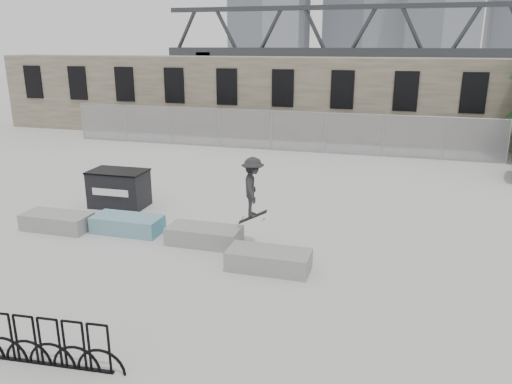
# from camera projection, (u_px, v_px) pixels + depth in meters

# --- Properties ---
(ground) EXTENTS (120.00, 120.00, 0.00)m
(ground) POSITION_uv_depth(u_px,v_px,m) (161.00, 238.00, 14.00)
(ground) COLOR beige
(ground) RESTS_ON ground
(stone_wall) EXTENTS (36.00, 2.58, 4.50)m
(stone_wall) POSITION_uv_depth(u_px,v_px,m) (288.00, 98.00, 28.30)
(stone_wall) COLOR #69604D
(stone_wall) RESTS_ON ground
(chainlink_fence) EXTENTS (22.06, 0.06, 2.02)m
(chainlink_fence) POSITION_uv_depth(u_px,v_px,m) (271.00, 130.00, 25.21)
(chainlink_fence) COLOR gray
(chainlink_fence) RESTS_ON ground
(planter_far_left) EXTENTS (2.00, 0.90, 0.48)m
(planter_far_left) POSITION_uv_depth(u_px,v_px,m) (57.00, 221.00, 14.61)
(planter_far_left) COLOR gray
(planter_far_left) RESTS_ON ground
(planter_center_left) EXTENTS (2.00, 0.90, 0.48)m
(planter_center_left) POSITION_uv_depth(u_px,v_px,m) (128.00, 224.00, 14.39)
(planter_center_left) COLOR teal
(planter_center_left) RESTS_ON ground
(planter_center_right) EXTENTS (2.00, 0.90, 0.48)m
(planter_center_right) POSITION_uv_depth(u_px,v_px,m) (204.00, 235.00, 13.56)
(planter_center_right) COLOR gray
(planter_center_right) RESTS_ON ground
(planter_offset) EXTENTS (2.00, 0.90, 0.48)m
(planter_offset) POSITION_uv_depth(u_px,v_px,m) (269.00, 259.00, 12.03)
(planter_offset) COLOR gray
(planter_offset) RESTS_ON ground
(dumpster) EXTENTS (1.90, 1.19, 1.23)m
(dumpster) POSITION_uv_depth(u_px,v_px,m) (119.00, 188.00, 16.59)
(dumpster) COLOR black
(dumpster) RESTS_ON ground
(bike_rack) EXTENTS (3.13, 0.30, 0.90)m
(bike_rack) POSITION_uv_depth(u_px,v_px,m) (38.00, 342.00, 8.41)
(bike_rack) COLOR black
(bike_rack) RESTS_ON ground
(truss_bridge) EXTENTS (70.00, 3.00, 9.80)m
(truss_bridge) POSITION_uv_depth(u_px,v_px,m) (437.00, 52.00, 60.83)
(truss_bridge) COLOR #2D3033
(truss_bridge) RESTS_ON ground
(skateboarder) EXTENTS (0.83, 1.12, 1.77)m
(skateboarder) POSITION_uv_depth(u_px,v_px,m) (253.00, 187.00, 12.73)
(skateboarder) COLOR #252427
(skateboarder) RESTS_ON ground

